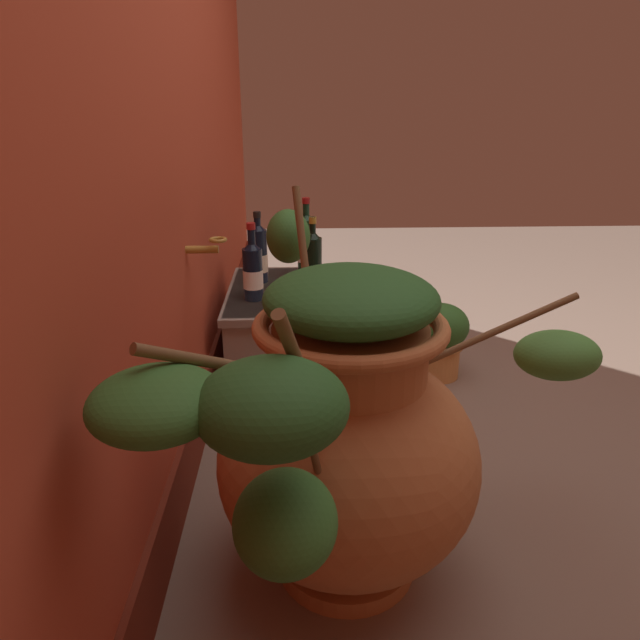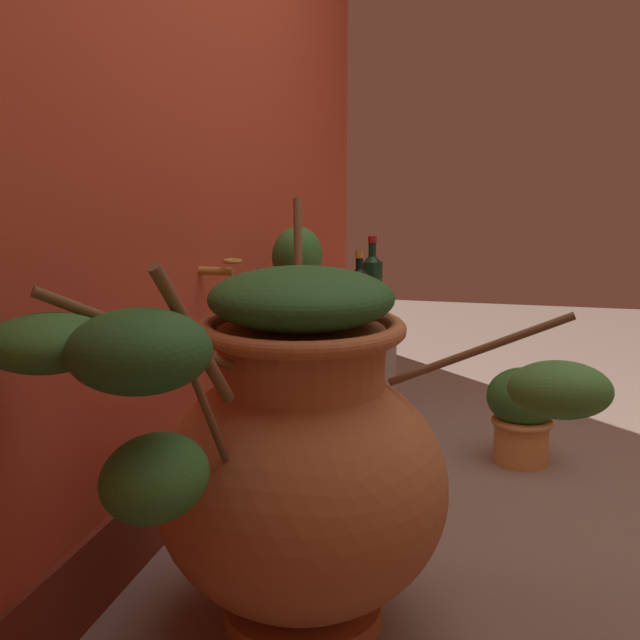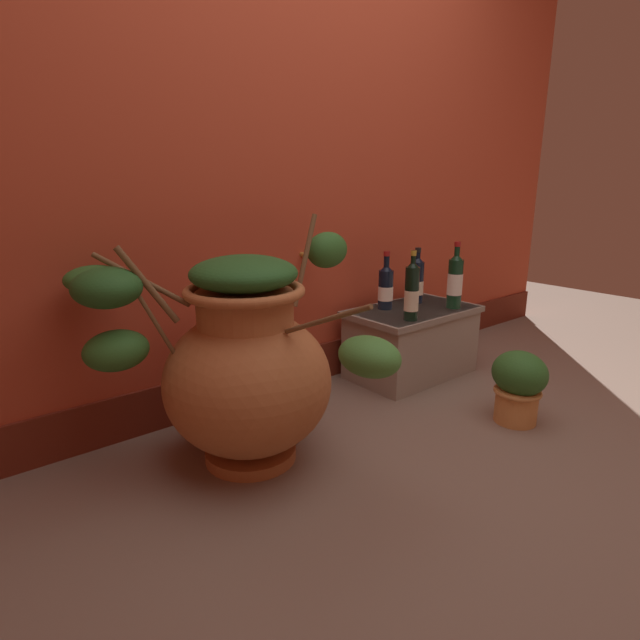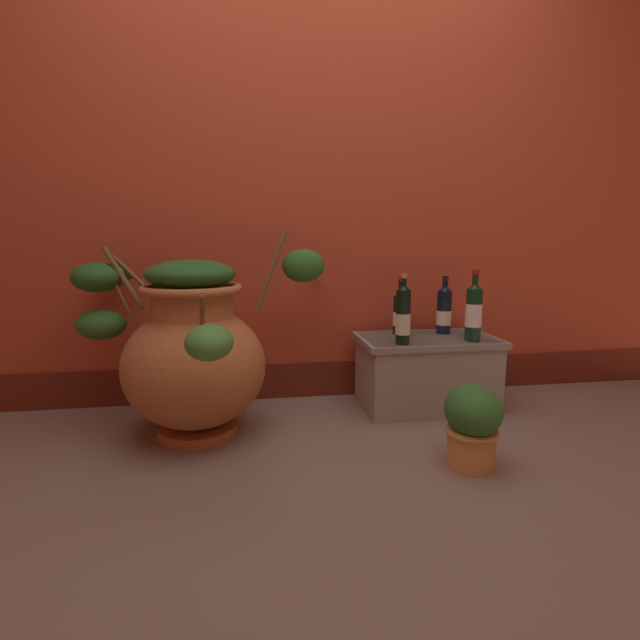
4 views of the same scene
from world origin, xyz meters
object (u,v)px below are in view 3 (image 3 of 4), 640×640
at_px(terracotta_urn, 243,363).
at_px(wine_bottle_right, 455,280).
at_px(potted_shrub, 518,385).
at_px(wine_bottle_back, 386,286).
at_px(wine_bottle_middle, 412,292).
at_px(wine_bottle_left, 417,280).

bearing_deg(terracotta_urn, wine_bottle_right, 2.86).
xyz_separation_m(terracotta_urn, potted_shrub, (1.07, -0.48, -0.21)).
height_order(terracotta_urn, wine_bottle_back, terracotta_urn).
bearing_deg(wine_bottle_middle, potted_shrub, -79.24).
xyz_separation_m(wine_bottle_left, wine_bottle_back, (-0.23, 0.01, -0.01)).
relative_size(wine_bottle_middle, potted_shrub, 1.05).
relative_size(terracotta_urn, wine_bottle_left, 3.70).
bearing_deg(potted_shrub, wine_bottle_back, 92.61).
bearing_deg(wine_bottle_right, terracotta_urn, -177.14).
bearing_deg(wine_bottle_left, potted_shrub, -104.85).
distance_m(wine_bottle_left, wine_bottle_back, 0.23).
bearing_deg(wine_bottle_middle, terracotta_urn, -177.12).
height_order(wine_bottle_back, potted_shrub, wine_bottle_back).
bearing_deg(terracotta_urn, wine_bottle_middle, 2.88).
relative_size(wine_bottle_right, potted_shrub, 1.08).
relative_size(terracotta_urn, wine_bottle_back, 3.69).
relative_size(wine_bottle_right, wine_bottle_back, 1.15).
distance_m(wine_bottle_left, wine_bottle_right, 0.21).
bearing_deg(terracotta_urn, wine_bottle_back, 15.14).
bearing_deg(potted_shrub, wine_bottle_middle, 100.76).
xyz_separation_m(wine_bottle_left, wine_bottle_right, (0.06, -0.20, 0.02)).
bearing_deg(wine_bottle_back, wine_bottle_right, -35.78).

